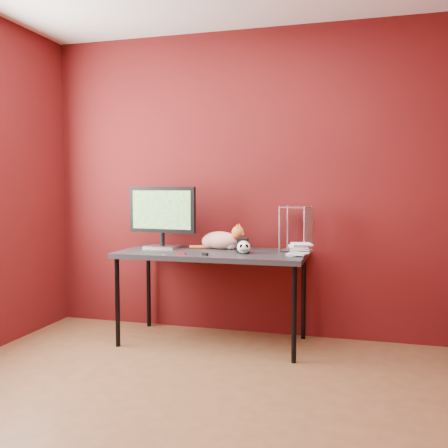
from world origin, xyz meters
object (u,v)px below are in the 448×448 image
(desk, at_px, (213,258))
(book_stack, at_px, (291,189))
(monitor, at_px, (162,214))
(skull_mug, at_px, (244,247))
(cat, at_px, (221,240))
(speaker, at_px, (243,246))

(desk, bearing_deg, book_stack, -2.01)
(monitor, bearing_deg, desk, -5.26)
(monitor, distance_m, skull_mug, 0.80)
(skull_mug, bearing_deg, cat, 119.62)
(cat, xyz_separation_m, skull_mug, (0.25, -0.24, -0.02))
(cat, relative_size, book_stack, 0.47)
(desk, height_order, skull_mug, skull_mug)
(desk, distance_m, skull_mug, 0.30)
(book_stack, bearing_deg, monitor, 174.62)
(skull_mug, height_order, book_stack, book_stack)
(skull_mug, xyz_separation_m, book_stack, (0.36, 0.05, 0.45))
(book_stack, bearing_deg, speaker, 179.56)
(desk, height_order, speaker, speaker)
(skull_mug, bearing_deg, monitor, 151.40)
(cat, relative_size, speaker, 4.00)
(monitor, relative_size, cat, 1.29)
(skull_mug, bearing_deg, desk, 147.73)
(speaker, bearing_deg, cat, 134.53)
(skull_mug, relative_size, speaker, 0.93)
(monitor, bearing_deg, book_stack, -0.80)
(cat, distance_m, skull_mug, 0.35)
(cat, height_order, skull_mug, cat)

